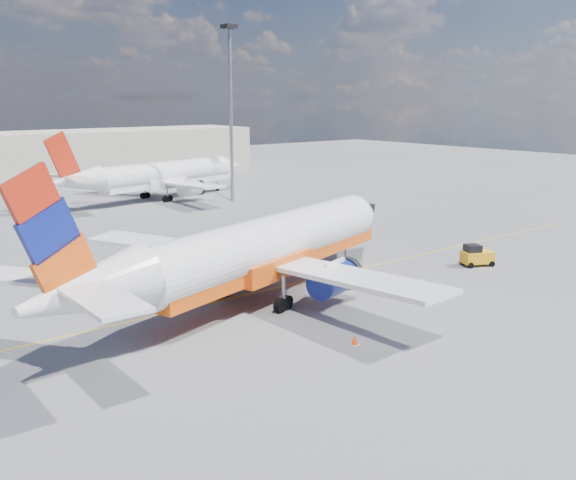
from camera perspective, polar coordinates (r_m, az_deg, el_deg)
ground at (r=46.80m, az=4.90°, el=-4.26°), size 240.00×240.00×0.00m
taxi_line at (r=48.92m, az=2.48°, el=-3.47°), size 70.00×0.15×0.01m
terminal_main at (r=113.62m, az=-20.23°, el=7.00°), size 70.00×14.00×8.00m
main_jet at (r=42.97m, az=-2.46°, el=-0.78°), size 35.64×27.13×10.80m
second_jet at (r=88.17m, az=-11.27°, el=5.64°), size 32.22×24.81×9.72m
gse_tug at (r=54.73m, az=16.41°, el=-1.34°), size 2.83×2.39×1.78m
traffic_cone at (r=36.32m, az=5.94°, el=-8.82°), size 0.45×0.45×0.63m
floodlight_mast at (r=84.80m, az=-5.13°, el=12.49°), size 1.64×1.64×22.47m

